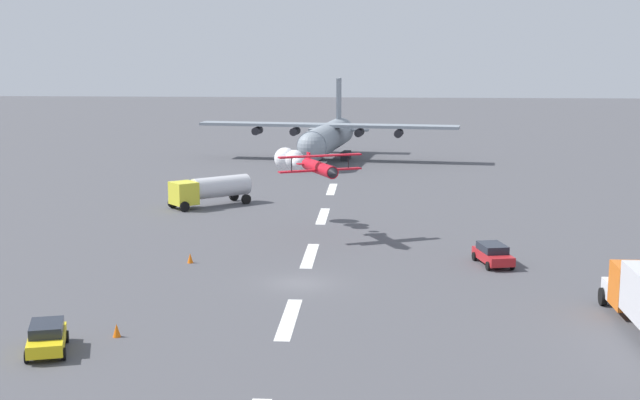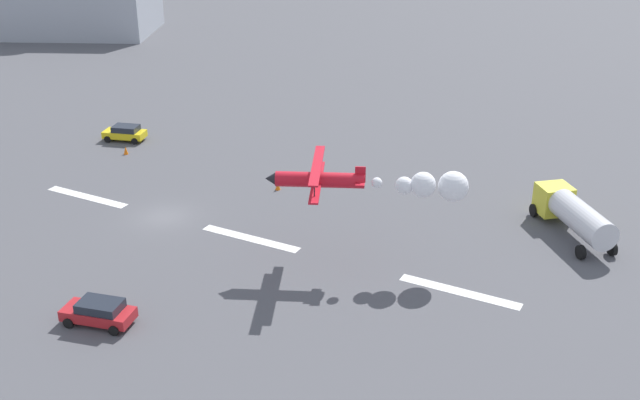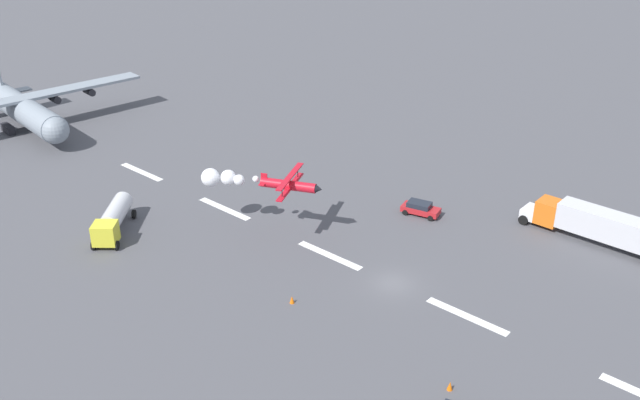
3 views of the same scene
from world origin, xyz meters
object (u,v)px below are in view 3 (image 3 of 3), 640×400
Objects in this scene: fuel_tanker_truck at (113,219)px; followme_car_yellow at (420,208)px; stunt_biplane_red at (244,180)px; traffic_cone_near at (450,386)px; semi_truck_orange at (601,225)px; cargo_transport_plane at (27,111)px; traffic_cone_far at (292,300)px.

followme_car_yellow is (-22.39, -25.20, -0.92)m from fuel_tanker_truck.
traffic_cone_near is (-30.15, 7.46, -5.47)m from stunt_biplane_red.
traffic_cone_near is at bearing 90.22° from semi_truck_orange.
stunt_biplane_red is 1.58× the size of fuel_tanker_truck.
stunt_biplane_red is (-45.55, -0.41, 2.47)m from cargo_transport_plane.
fuel_tanker_truck is 1.73× the size of followme_car_yellow.
semi_truck_orange is 3.43× the size of followme_car_yellow.
stunt_biplane_red is at bearing 50.99° from followme_car_yellow.
stunt_biplane_red is at bearing -13.91° from traffic_cone_near.
fuel_tanker_truck is 10.53× the size of traffic_cone_far.
traffic_cone_far is at bearing 59.98° from semi_truck_orange.
traffic_cone_near is at bearing 174.67° from cargo_transport_plane.
cargo_transport_plane is at bearing 16.51° from semi_truck_orange.
stunt_biplane_red is 14.72m from fuel_tanker_truck.
traffic_cone_near is (-75.70, 7.06, -3.00)m from cargo_transport_plane.
fuel_tanker_truck is (-35.51, 9.54, -1.65)m from cargo_transport_plane.
fuel_tanker_truck is at bearing 38.57° from semi_truck_orange.
cargo_transport_plane is 48.68× the size of traffic_cone_far.
followme_car_yellow is 6.09× the size of traffic_cone_near.
fuel_tanker_truck is (40.08, 31.96, -0.41)m from semi_truck_orange.
semi_truck_orange is at bearing -143.78° from stunt_biplane_red.
cargo_transport_plane reaches higher than fuel_tanker_truck.
semi_truck_orange is at bearing -141.43° from fuel_tanker_truck.
cargo_transport_plane is 60.04m from followme_car_yellow.
semi_truck_orange reaches higher than traffic_cone_near.
stunt_biplane_red is at bearing -179.49° from cargo_transport_plane.
semi_truck_orange is 18.98m from followme_car_yellow.
followme_car_yellow is (-57.90, -15.66, -2.57)m from cargo_transport_plane.
cargo_transport_plane is at bearing -5.33° from traffic_cone_near.
semi_truck_orange is 1.99× the size of fuel_tanker_truck.
traffic_cone_far is at bearing 173.63° from cargo_transport_plane.
semi_truck_orange is at bearing -163.49° from cargo_transport_plane.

